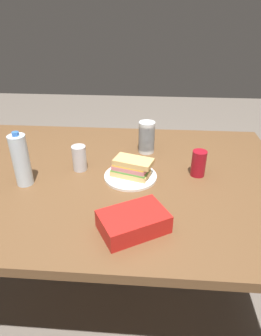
{
  "coord_description": "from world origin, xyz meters",
  "views": [
    {
      "loc": [
        0.19,
        -1.16,
        1.46
      ],
      "look_at": [
        0.1,
        -0.02,
        0.81
      ],
      "focal_mm": 31.13,
      "sensor_mm": 36.0,
      "label": 1
    }
  ],
  "objects_px": {
    "paper_plate": "(130,176)",
    "water_bottle_tall": "(21,160)",
    "plastic_cup_stack": "(147,137)",
    "chip_bag": "(133,222)",
    "soda_can_silver": "(79,158)",
    "dining_table": "(110,188)",
    "soda_can_red": "(199,163)",
    "sandwich": "(131,167)"
  },
  "relations": [
    {
      "from": "soda_can_red",
      "to": "chip_bag",
      "type": "xyz_separation_m",
      "value": [
        -0.27,
        -0.4,
        -0.03
      ]
    },
    {
      "from": "paper_plate",
      "to": "chip_bag",
      "type": "bearing_deg",
      "value": -84.09
    },
    {
      "from": "dining_table",
      "to": "water_bottle_tall",
      "type": "distance_m",
      "value": 0.42
    },
    {
      "from": "sandwich",
      "to": "plastic_cup_stack",
      "type": "xyz_separation_m",
      "value": [
        0.06,
        0.27,
        0.03
      ]
    },
    {
      "from": "chip_bag",
      "to": "plastic_cup_stack",
      "type": "relative_size",
      "value": 1.38
    },
    {
      "from": "sandwich",
      "to": "water_bottle_tall",
      "type": "relative_size",
      "value": 0.83
    },
    {
      "from": "plastic_cup_stack",
      "to": "soda_can_red",
      "type": "bearing_deg",
      "value": -42.82
    },
    {
      "from": "plastic_cup_stack",
      "to": "water_bottle_tall",
      "type": "bearing_deg",
      "value": -145.8
    },
    {
      "from": "paper_plate",
      "to": "sandwich",
      "type": "bearing_deg",
      "value": 8.96
    },
    {
      "from": "paper_plate",
      "to": "soda_can_red",
      "type": "xyz_separation_m",
      "value": [
        0.31,
        0.05,
        0.06
      ]
    },
    {
      "from": "sandwich",
      "to": "chip_bag",
      "type": "xyz_separation_m",
      "value": [
        0.03,
        -0.35,
        -0.02
      ]
    },
    {
      "from": "paper_plate",
      "to": "soda_can_red",
      "type": "height_order",
      "value": "soda_can_red"
    },
    {
      "from": "dining_table",
      "to": "soda_can_silver",
      "type": "relative_size",
      "value": 13.62
    },
    {
      "from": "dining_table",
      "to": "soda_can_red",
      "type": "relative_size",
      "value": 13.62
    },
    {
      "from": "soda_can_silver",
      "to": "dining_table",
      "type": "bearing_deg",
      "value": -14.23
    },
    {
      "from": "water_bottle_tall",
      "to": "dining_table",
      "type": "bearing_deg",
      "value": 16.29
    },
    {
      "from": "paper_plate",
      "to": "plastic_cup_stack",
      "type": "bearing_deg",
      "value": 76.74
    },
    {
      "from": "chip_bag",
      "to": "water_bottle_tall",
      "type": "bearing_deg",
      "value": -57.78
    },
    {
      "from": "soda_can_silver",
      "to": "soda_can_red",
      "type": "bearing_deg",
      "value": -1.05
    },
    {
      "from": "water_bottle_tall",
      "to": "plastic_cup_stack",
      "type": "distance_m",
      "value": 0.64
    },
    {
      "from": "soda_can_red",
      "to": "plastic_cup_stack",
      "type": "bearing_deg",
      "value": 137.18
    },
    {
      "from": "dining_table",
      "to": "soda_can_silver",
      "type": "xyz_separation_m",
      "value": [
        -0.14,
        0.04,
        0.14
      ]
    },
    {
      "from": "paper_plate",
      "to": "soda_can_red",
      "type": "distance_m",
      "value": 0.32
    },
    {
      "from": "plastic_cup_stack",
      "to": "soda_can_silver",
      "type": "height_order",
      "value": "plastic_cup_stack"
    },
    {
      "from": "chip_bag",
      "to": "water_bottle_tall",
      "type": "distance_m",
      "value": 0.57
    },
    {
      "from": "dining_table",
      "to": "chip_bag",
      "type": "distance_m",
      "value": 0.41
    },
    {
      "from": "sandwich",
      "to": "soda_can_red",
      "type": "relative_size",
      "value": 1.66
    },
    {
      "from": "sandwich",
      "to": "soda_can_red",
      "type": "xyz_separation_m",
      "value": [
        0.3,
        0.05,
        0.01
      ]
    },
    {
      "from": "paper_plate",
      "to": "plastic_cup_stack",
      "type": "xyz_separation_m",
      "value": [
        0.06,
        0.27,
        0.08
      ]
    },
    {
      "from": "paper_plate",
      "to": "water_bottle_tall",
      "type": "height_order",
      "value": "water_bottle_tall"
    },
    {
      "from": "water_bottle_tall",
      "to": "soda_can_silver",
      "type": "height_order",
      "value": "water_bottle_tall"
    },
    {
      "from": "soda_can_red",
      "to": "water_bottle_tall",
      "type": "height_order",
      "value": "water_bottle_tall"
    },
    {
      "from": "paper_plate",
      "to": "soda_can_red",
      "type": "relative_size",
      "value": 1.97
    },
    {
      "from": "dining_table",
      "to": "plastic_cup_stack",
      "type": "bearing_deg",
      "value": 56.47
    },
    {
      "from": "chip_bag",
      "to": "soda_can_silver",
      "type": "height_order",
      "value": "soda_can_silver"
    },
    {
      "from": "dining_table",
      "to": "sandwich",
      "type": "relative_size",
      "value": 8.21
    },
    {
      "from": "plastic_cup_stack",
      "to": "dining_table",
      "type": "bearing_deg",
      "value": -123.53
    },
    {
      "from": "chip_bag",
      "to": "sandwich",
      "type": "bearing_deg",
      "value": -114.47
    },
    {
      "from": "chip_bag",
      "to": "plastic_cup_stack",
      "type": "xyz_separation_m",
      "value": [
        0.03,
        0.62,
        0.05
      ]
    },
    {
      "from": "sandwich",
      "to": "paper_plate",
      "type": "bearing_deg",
      "value": -171.04
    },
    {
      "from": "dining_table",
      "to": "water_bottle_tall",
      "type": "bearing_deg",
      "value": -163.71
    },
    {
      "from": "dining_table",
      "to": "paper_plate",
      "type": "bearing_deg",
      "value": -11.37
    }
  ]
}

